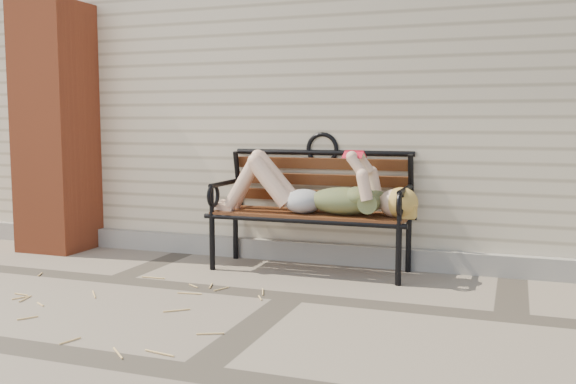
% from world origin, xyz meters
% --- Properties ---
extents(ground, '(80.00, 80.00, 0.00)m').
position_xyz_m(ground, '(0.00, 0.00, 0.00)').
color(ground, gray).
rests_on(ground, ground).
extents(house_wall, '(8.00, 4.00, 3.00)m').
position_xyz_m(house_wall, '(0.00, 3.00, 1.50)').
color(house_wall, beige).
rests_on(house_wall, ground).
extents(foundation_strip, '(8.00, 0.10, 0.15)m').
position_xyz_m(foundation_strip, '(0.00, 0.97, 0.07)').
color(foundation_strip, gray).
rests_on(foundation_strip, ground).
extents(brick_pillar, '(0.50, 0.50, 2.00)m').
position_xyz_m(brick_pillar, '(-2.30, 0.75, 1.00)').
color(brick_pillar, '#AC4826').
rests_on(brick_pillar, ground).
extents(garden_bench, '(1.50, 0.60, 0.97)m').
position_xyz_m(garden_bench, '(-0.11, 0.78, 0.55)').
color(garden_bench, black).
rests_on(garden_bench, ground).
extents(reading_woman, '(1.42, 0.32, 0.45)m').
position_xyz_m(reading_woman, '(-0.10, 0.66, 0.58)').
color(reading_woman, '#093244').
rests_on(reading_woman, ground).
extents(straw_scatter, '(2.57, 1.73, 0.01)m').
position_xyz_m(straw_scatter, '(-1.25, -0.53, 0.01)').
color(straw_scatter, '#E9BD71').
rests_on(straw_scatter, ground).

